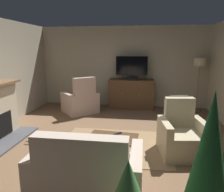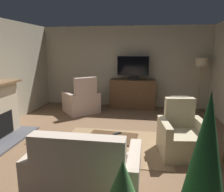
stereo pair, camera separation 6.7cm
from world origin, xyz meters
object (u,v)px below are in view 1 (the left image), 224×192
Objects in this scene: potted_plant_on_hearth_side at (208,166)px; floor_lamp at (199,68)px; coffee_table at (113,140)px; cat at (47,140)px; sofa_floral at (87,176)px; armchair_near_window at (182,137)px; television at (132,67)px; tv_remote at (118,134)px; folded_newspaper at (114,138)px; armchair_angled_to_table at (81,102)px; tv_cabinet at (131,94)px.

potted_plant_on_hearth_side is 5.32m from floor_lamp.
coffee_table is at bearing 124.71° from potted_plant_on_hearth_side.
coffee_table is 1.21× the size of cat.
sofa_floral is 1.34× the size of armchair_near_window.
armchair_near_window is at bearing 0.53° from cat.
tv_remote is at bearing -90.76° from television.
sofa_floral is (-0.21, -1.06, -0.10)m from folded_newspaper.
armchair_angled_to_table is at bearing 89.32° from cat.
sofa_floral is 5.33m from floor_lamp.
tv_remote is 0.57× the size of folded_newspaper.
tv_cabinet is 1.63× the size of coffee_table.
potted_plant_on_hearth_side reaches higher than sofa_floral.
tv_cabinet is 1.97× the size of cat.
armchair_angled_to_table is (-1.22, 3.93, 0.01)m from sofa_floral.
sofa_floral is 0.88× the size of potted_plant_on_hearth_side.
coffee_table is 0.54× the size of floor_lamp.
armchair_near_window is 0.62× the size of floor_lamp.
tv_cabinet is 2.28m from floor_lamp.
sofa_floral is 1.10× the size of armchair_angled_to_table.
tv_cabinet is at bearing 86.42° from sofa_floral.
armchair_angled_to_table is at bearing -154.13° from television.
armchair_angled_to_table is 5.16m from potted_plant_on_hearth_side.
tv_cabinet is 1.15× the size of armchair_angled_to_table.
sofa_floral reaches higher than cat.
television reaches higher than potted_plant_on_hearth_side.
coffee_table is 2.05m from potted_plant_on_hearth_side.
television is at bearing 110.04° from armchair_near_window.
folded_newspaper is 0.21× the size of sofa_floral.
tv_remote is at bearing -10.29° from cat.
sofa_floral reaches higher than folded_newspaper.
potted_plant_on_hearth_side is at bearing -79.08° from tv_cabinet.
armchair_angled_to_table is at bearing 107.25° from sofa_floral.
armchair_angled_to_table is at bearing 137.97° from armchair_near_window.
armchair_angled_to_table is at bearing -168.73° from floor_lamp.
floor_lamp reaches higher than potted_plant_on_hearth_side.
armchair_near_window is 2.70m from cat.
television is at bearing 101.03° from potted_plant_on_hearth_side.
floor_lamp is (2.09, -0.02, -0.01)m from television.
television is 3.73m from cat.
television reaches higher than floor_lamp.
tv_cabinet is at bearing 109.73° from armchair_near_window.
armchair_near_window is at bearing -42.03° from armchair_angled_to_table.
potted_plant_on_hearth_side reaches higher than coffee_table.
floor_lamp is at bearing 11.27° from armchair_angled_to_table.
tv_remote is at bearing 81.00° from folded_newspaper.
cat is at bearing 163.78° from coffee_table.
television is at bearing -141.32° from tv_remote.
folded_newspaper is 1.08m from sofa_floral.
sofa_floral reaches higher than coffee_table.
coffee_table is 3.01× the size of folded_newspaper.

